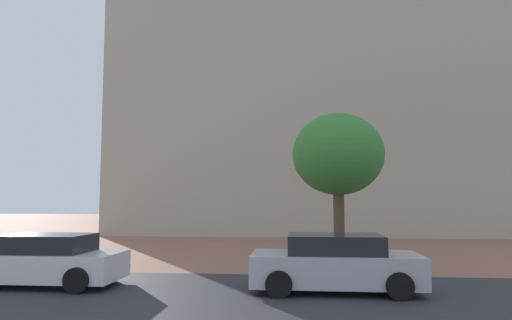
# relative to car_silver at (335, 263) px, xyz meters

# --- Properties ---
(ground_plane) EXTENTS (120.00, 120.00, 0.00)m
(ground_plane) POSITION_rel_car_silver_xyz_m (-2.59, -0.20, -0.69)
(ground_plane) COLOR #93604C
(street_asphalt_strip) EXTENTS (120.00, 8.49, 0.00)m
(street_asphalt_strip) POSITION_rel_car_silver_xyz_m (-2.59, -1.87, -0.69)
(street_asphalt_strip) COLOR #2D2D33
(street_asphalt_strip) RESTS_ON ground_plane
(landmark_building) EXTENTS (29.62, 16.06, 38.54)m
(landmark_building) POSITION_rel_car_silver_xyz_m (1.14, 24.05, 10.37)
(landmark_building) COLOR #B2A893
(landmark_building) RESTS_ON ground_plane
(car_silver) EXTENTS (4.22, 2.10, 1.42)m
(car_silver) POSITION_rel_car_silver_xyz_m (0.00, 0.00, 0.00)
(car_silver) COLOR #B2B2BC
(car_silver) RESTS_ON ground_plane
(car_white) EXTENTS (4.04, 2.02, 1.37)m
(car_white) POSITION_rel_car_silver_xyz_m (-7.72, -0.00, -0.03)
(car_white) COLOR silver
(car_white) RESTS_ON ground_plane
(tree_curb_far) EXTENTS (3.19, 3.19, 5.34)m
(tree_curb_far) POSITION_rel_car_silver_xyz_m (0.48, 4.18, 3.18)
(tree_curb_far) COLOR brown
(tree_curb_far) RESTS_ON ground_plane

